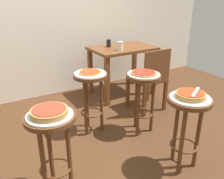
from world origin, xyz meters
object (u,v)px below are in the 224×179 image
Objects in this scene: stool_rear at (91,90)px; pizza_leftside at (144,73)px; stool_foreground at (187,118)px; pizza_middle at (49,112)px; serving_plate_rear at (90,74)px; pizza_rear at (90,72)px; stool_middle at (52,138)px; serving_plate_leftside at (144,74)px; stool_leftside at (143,91)px; dining_table at (122,56)px; serving_plate_foreground at (190,98)px; pizza_foreground at (191,95)px; pizza_server_knife at (196,92)px; cup_near_edge at (120,46)px; wooden_chair at (150,78)px; serving_plate_middle at (50,115)px; condiment_shaker at (121,45)px; cup_far_edge at (109,43)px.

pizza_leftside is at bearing -33.24° from stool_rear.
pizza_middle is at bearing 164.45° from stool_foreground.
pizza_rear is at bearing 0.00° from serving_plate_rear.
stool_middle is at bearing 0.00° from pizza_middle.
serving_plate_leftside is (1.13, 0.38, -0.03)m from pizza_middle.
dining_table reaches higher than stool_leftside.
serving_plate_foreground is 0.49× the size of stool_rear.
pizza_leftside is 1.14× the size of pizza_rear.
pizza_foreground is at bearing -105.06° from dining_table.
dining_table reaches higher than pizza_rear.
serving_plate_foreground is 0.07m from pizza_server_knife.
wooden_chair is at bearing -75.55° from cup_near_edge.
cup_near_edge reaches higher than pizza_foreground.
serving_plate_rear is (0.65, 0.69, 0.00)m from serving_plate_middle.
wooden_chair is (0.89, 0.06, -0.24)m from pizza_rear.
serving_plate_leftside reaches higher than stool_middle.
serving_plate_foreground reaches higher than stool_middle.
cup_near_edge is at bearing -130.25° from condiment_shaker.
wooden_chair is (0.41, 0.38, -0.24)m from pizza_leftside.
cup_near_edge is (1.41, 1.28, 0.08)m from pizza_middle.
pizza_server_knife is at bearing -91.53° from serving_plate_leftside.
pizza_rear is at bearing 46.64° from pizza_middle.
pizza_foreground is (0.00, 0.00, 0.03)m from serving_plate_foreground.
stool_rear is (-0.43, 0.99, 0.00)m from stool_foreground.
serving_plate_middle is 2.79× the size of cup_near_edge.
serving_plate_foreground is at bearing -94.11° from pizza_leftside.
cup_near_edge is at bearing -133.20° from dining_table.
pizza_server_knife is at bearing -16.10° from serving_plate_middle.
serving_plate_rear is (-0.48, 0.31, -0.02)m from pizza_leftside.
serving_plate_foreground is 1.10m from stool_rear.
wooden_chair reaches higher than serving_plate_foreground.
pizza_leftside reaches higher than stool_foreground.
stool_rear is 0.74× the size of dining_table.
condiment_shaker reaches higher than stool_rear.
serving_plate_rear is (0.00, 0.00, 0.19)m from stool_rear.
cup_near_edge is (0.33, 1.59, 0.11)m from serving_plate_foreground.
cup_near_edge is at bearing 72.99° from pizza_leftside.
condiment_shaker is at bearing 42.91° from serving_plate_middle.
serving_plate_leftside is at bearing -33.24° from serving_plate_rear.
pizza_leftside is (1.13, 0.38, 0.21)m from stool_middle.
pizza_middle is 0.28× the size of dining_table.
pizza_middle is (0.00, 0.00, 0.03)m from serving_plate_middle.
stool_foreground is 1.65m from cup_near_edge.
cup_far_edge is (0.29, 1.85, 0.10)m from serving_plate_foreground.
dining_table is 4.25× the size of pizza_server_knife.
wooden_chair is (0.14, -0.53, -0.34)m from cup_near_edge.
wooden_chair is (1.54, 0.75, -0.26)m from pizza_middle.
stool_rear is 9.55× the size of condiment_shaker.
serving_plate_rear is at bearing 113.42° from stool_foreground.
stool_middle is at bearing -133.36° from pizza_rear.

